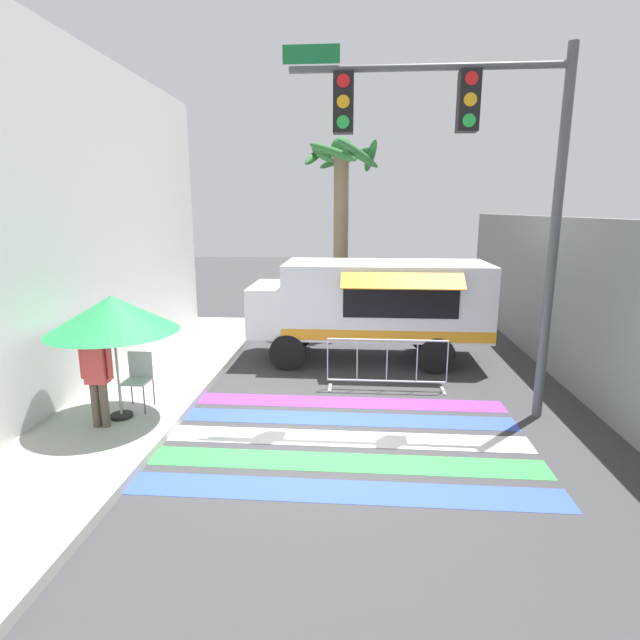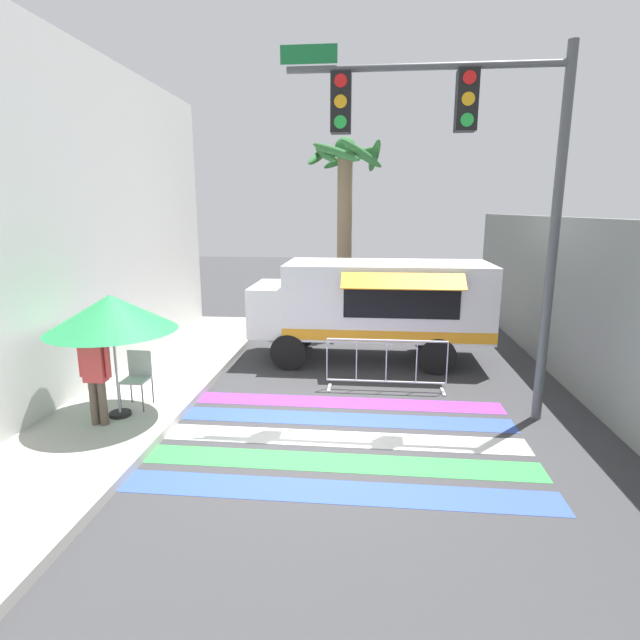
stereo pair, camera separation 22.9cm
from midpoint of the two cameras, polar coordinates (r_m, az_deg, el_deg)
name	(u,v)px [view 2 (the right image)]	position (r m, az deg, el deg)	size (l,w,h in m)	color
ground_plane	(322,436)	(8.22, 1.02, -13.08)	(60.00, 60.00, 0.00)	#38383A
sidewalk_left	(48,419)	(9.72, -28.10, -10.00)	(4.40, 16.00, 0.14)	#A8A59E
building_left_facade	(15,227)	(9.16, -30.87, 9.14)	(0.25, 16.00, 6.58)	silver
concrete_wall_right	(573,303)	(11.37, 27.48, 1.72)	(0.20, 16.00, 3.40)	gray
crosswalk_painted	(321,438)	(8.14, 0.97, -13.32)	(6.40, 3.60, 0.01)	#334FB2
food_truck	(369,301)	(11.83, 6.12, 2.12)	(5.50, 2.48, 2.35)	white
traffic_signal_pole	(467,155)	(8.64, 17.23, 17.52)	(4.49, 0.29, 6.06)	#515456
patio_umbrella	(111,313)	(8.69, -22.09, 0.73)	(2.08, 2.08, 2.07)	black
folding_chair	(138,373)	(9.33, -19.46, -5.76)	(0.43, 0.43, 0.98)	#4C4C51
vendor_person	(95,373)	(8.66, -23.60, -5.53)	(0.53, 0.21, 1.56)	brown
barricade_front	(386,365)	(10.03, 8.23, -5.13)	(2.39, 0.44, 1.06)	#B7BABF
palm_tree	(345,203)	(14.77, 3.33, 13.17)	(2.23, 2.16, 5.55)	#7A664C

